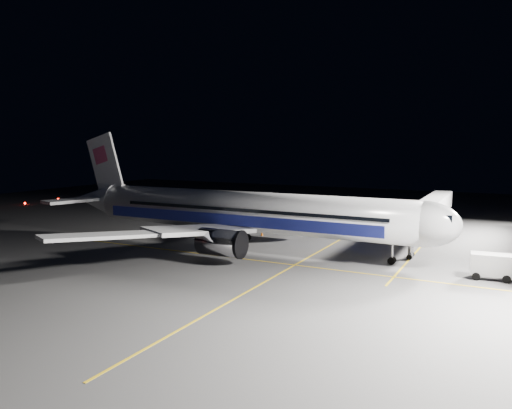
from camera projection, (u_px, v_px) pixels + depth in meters
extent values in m
plane|color=#4C4C4F|center=(246.00, 248.00, 71.05)|extent=(200.00, 200.00, 0.00)
cube|color=gold|center=(312.00, 255.00, 66.51)|extent=(0.25, 80.00, 0.01)
cube|color=gold|center=(225.00, 257.00, 65.75)|extent=(70.00, 0.25, 0.01)
cube|color=gold|center=(418.00, 250.00, 69.90)|extent=(0.25, 40.00, 0.01)
cylinder|color=silver|center=(246.00, 211.00, 70.39)|extent=(48.00, 5.60, 5.60)
ellipsoid|color=silver|center=(423.00, 224.00, 59.51)|extent=(8.96, 5.60, 5.60)
cube|color=black|center=(444.00, 217.00, 58.34)|extent=(2.20, 3.40, 0.90)
cone|color=silver|center=(96.00, 199.00, 83.27)|extent=(9.00, 5.49, 5.49)
cube|color=navy|center=(249.00, 215.00, 73.41)|extent=(42.24, 0.25, 1.50)
cube|color=navy|center=(230.00, 220.00, 68.50)|extent=(42.24, 0.25, 1.50)
cube|color=silver|center=(256.00, 214.00, 78.78)|extent=(11.36, 15.23, 1.53)
cube|color=silver|center=(200.00, 230.00, 64.66)|extent=(11.36, 15.23, 1.53)
cube|color=silver|center=(263.00, 199.00, 91.97)|extent=(8.57, 13.22, 1.31)
cube|color=silver|center=(100.00, 236.00, 55.78)|extent=(8.57, 13.22, 1.31)
cube|color=silver|center=(120.00, 194.00, 87.60)|extent=(6.20, 9.67, 0.45)
cube|color=silver|center=(74.00, 200.00, 78.42)|extent=(6.20, 9.67, 0.45)
cube|color=white|center=(105.00, 164.00, 81.50)|extent=(7.53, 0.40, 10.28)
cube|color=#D94A7A|center=(101.00, 155.00, 81.69)|extent=(3.22, 0.55, 3.22)
cylinder|color=#B7B7BF|center=(280.00, 222.00, 78.13)|extent=(5.60, 3.40, 3.40)
cylinder|color=#B7B7BF|center=(221.00, 243.00, 62.24)|extent=(5.60, 3.40, 3.40)
cylinder|color=#9999A0|center=(392.00, 254.00, 61.60)|extent=(0.26, 0.26, 2.50)
cylinder|color=black|center=(392.00, 260.00, 61.70)|extent=(0.90, 0.70, 0.90)
cylinder|color=#9999A0|center=(242.00, 233.00, 76.05)|extent=(0.26, 0.26, 2.50)
cylinder|color=#9999A0|center=(212.00, 243.00, 68.45)|extent=(0.26, 0.26, 2.50)
cylinder|color=black|center=(242.00, 237.00, 76.13)|extent=(1.10, 1.60, 1.10)
cylinder|color=black|center=(212.00, 248.00, 68.54)|extent=(1.10, 1.60, 1.10)
cube|color=#B2B2B7|center=(430.00, 209.00, 78.20)|extent=(3.00, 33.90, 2.80)
cube|color=#B2B2B7|center=(412.00, 223.00, 64.21)|extent=(3.60, 3.20, 3.40)
cylinder|color=#9999A0|center=(411.00, 247.00, 64.59)|extent=(0.70, 0.70, 3.10)
cylinder|color=black|center=(409.00, 257.00, 63.94)|extent=(0.70, 0.30, 0.70)
cylinder|color=black|center=(412.00, 254.00, 65.53)|extent=(0.70, 0.30, 0.70)
sphere|color=#FF140A|center=(25.00, 203.00, 121.31)|extent=(0.44, 0.44, 0.44)
sphere|color=#FF140A|center=(58.00, 199.00, 130.14)|extent=(0.44, 0.44, 0.44)
cube|color=silver|center=(491.00, 264.00, 54.71)|extent=(4.44, 2.46, 2.36)
cylinder|color=black|center=(505.00, 274.00, 55.31)|extent=(0.88, 0.33, 0.86)
cylinder|color=black|center=(507.00, 279.00, 53.26)|extent=(0.88, 0.33, 0.86)
cylinder|color=black|center=(476.00, 272.00, 56.47)|extent=(0.88, 0.33, 0.86)
cylinder|color=black|center=(476.00, 277.00, 54.41)|extent=(0.88, 0.33, 0.86)
cube|color=black|center=(225.00, 227.00, 85.02)|extent=(2.40, 1.85, 0.97)
cube|color=black|center=(225.00, 223.00, 84.94)|extent=(1.09, 1.09, 0.53)
sphere|color=#FFF2CC|center=(221.00, 227.00, 84.43)|extent=(0.23, 0.23, 0.23)
sphere|color=#FFF2CC|center=(226.00, 228.00, 84.26)|extent=(0.23, 0.23, 0.23)
cylinder|color=black|center=(231.00, 229.00, 85.64)|extent=(0.56, 0.33, 0.53)
cylinder|color=black|center=(228.00, 230.00, 84.18)|extent=(0.56, 0.33, 0.53)
cylinder|color=black|center=(222.00, 228.00, 85.95)|extent=(0.56, 0.33, 0.53)
cylinder|color=black|center=(219.00, 230.00, 84.49)|extent=(0.56, 0.33, 0.53)
cone|color=orange|center=(213.00, 236.00, 78.16)|extent=(0.44, 0.44, 0.66)
cone|color=orange|center=(292.00, 232.00, 82.36)|extent=(0.39, 0.39, 0.58)
cone|color=orange|center=(262.00, 234.00, 80.51)|extent=(0.44, 0.44, 0.67)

